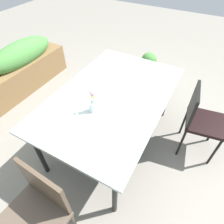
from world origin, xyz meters
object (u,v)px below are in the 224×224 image
(dining_table, at_px, (112,99))
(chair_end_left, at_px, (35,212))
(flower_vase, at_px, (92,105))
(chair_near_right, at_px, (200,118))
(potted_plant, at_px, (148,65))

(dining_table, relative_size, chair_end_left, 1.98)
(chair_end_left, xyz_separation_m, flower_vase, (0.93, 0.05, 0.35))
(chair_near_right, xyz_separation_m, chair_end_left, (-1.63, 0.92, -0.01))
(chair_near_right, bearing_deg, chair_end_left, -38.07)
(flower_vase, distance_m, potted_plant, 2.03)
(dining_table, xyz_separation_m, potted_plant, (1.63, 0.13, -0.47))
(chair_end_left, distance_m, potted_plant, 2.89)
(chair_end_left, height_order, flower_vase, flower_vase)
(chair_end_left, xyz_separation_m, potted_plant, (2.87, 0.14, -0.26))
(chair_near_right, height_order, potted_plant, chair_near_right)
(dining_table, xyz_separation_m, chair_near_right, (0.39, -0.93, -0.20))
(chair_near_right, relative_size, potted_plant, 1.80)
(dining_table, distance_m, chair_near_right, 1.03)
(chair_near_right, bearing_deg, flower_vase, -62.99)
(chair_end_left, height_order, potted_plant, chair_end_left)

